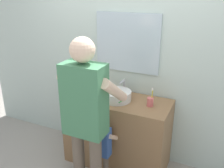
{
  "coord_description": "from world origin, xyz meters",
  "views": [
    {
      "loc": [
        1.02,
        -2.06,
        2.04
      ],
      "look_at": [
        0.0,
        0.15,
        1.1
      ],
      "focal_mm": 39.67,
      "sensor_mm": 36.0,
      "label": 1
    }
  ],
  "objects": [
    {
      "name": "back_wall",
      "position": [
        0.0,
        0.62,
        1.35
      ],
      "size": [
        4.4,
        0.1,
        2.7
      ],
      "color": "silver",
      "rests_on": "ground"
    },
    {
      "name": "vanity_cabinet",
      "position": [
        0.0,
        0.3,
        0.43
      ],
      "size": [
        1.21,
        0.54,
        0.85
      ],
      "primitive_type": "cube",
      "color": "olive",
      "rests_on": "ground"
    },
    {
      "name": "sink_basin",
      "position": [
        0.0,
        0.28,
        0.91
      ],
      "size": [
        0.33,
        0.33,
        0.11
      ],
      "color": "silver",
      "rests_on": "vanity_cabinet"
    },
    {
      "name": "faucet",
      "position": [
        0.0,
        0.48,
        0.93
      ],
      "size": [
        0.18,
        0.14,
        0.18
      ],
      "color": "#B7BABF",
      "rests_on": "vanity_cabinet"
    },
    {
      "name": "toothbrush_cup",
      "position": [
        0.39,
        0.29,
        0.9
      ],
      "size": [
        0.07,
        0.07,
        0.21
      ],
      "color": "#D86666",
      "rests_on": "vanity_cabinet"
    },
    {
      "name": "child_toddler",
      "position": [
        0.0,
        -0.1,
        0.49
      ],
      "size": [
        0.25,
        0.25,
        0.82
      ],
      "color": "#6B5B4C",
      "rests_on": "ground"
    },
    {
      "name": "adult_parent",
      "position": [
        -0.04,
        -0.33,
        1.01
      ],
      "size": [
        0.52,
        0.55,
        1.68
      ],
      "color": "#6B5B4C",
      "rests_on": "ground"
    }
  ]
}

